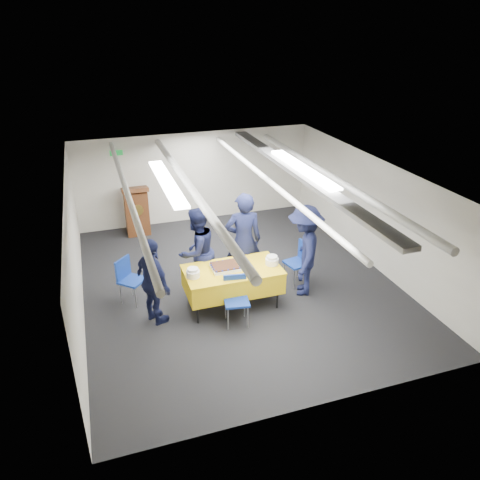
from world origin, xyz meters
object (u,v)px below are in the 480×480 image
Objects in this scene: chair_right at (300,258)px; chair_left at (128,276)px; chair_near at (236,295)px; sailor_a at (243,241)px; sailor_d at (304,251)px; sheet_cake at (225,267)px; podium at (137,210)px; sailor_c at (153,282)px; serving_table at (233,279)px; sailor_b at (197,251)px.

chair_right and chair_left have the same top height.
chair_left is at bearing 143.71° from chair_near.
sailor_d is (1.00, -0.62, -0.08)m from sailor_a.
podium is at bearing 106.79° from sheet_cake.
sailor_a is 1.22× the size of sailor_c.
podium reaches higher than chair_near.
sheet_cake reaches higher than serving_table.
sailor_a is at bearing -94.50° from sailor_d.
podium is 1.44× the size of chair_left.
sailor_a reaches higher than chair_near.
chair_right reaches higher than sheet_cake.
serving_table is 0.28m from sheet_cake.
chair_right is 1.00× the size of chair_left.
sheet_cake is at bearing -23.49° from chair_left.
chair_near is at bearing -44.64° from sailor_d.
serving_table is 0.89× the size of sailor_a.
chair_right is 0.55× the size of sailor_c.
sailor_d reaches higher than chair_left.
podium reaches higher than chair_left.
sailor_b reaches higher than chair_near.
podium is at bearing -117.43° from sailor_d.
sailor_c is at bearing -171.38° from chair_right.
chair_near and chair_right have the same top height.
chair_near is at bearing -130.98° from sailor_c.
sailor_b is at bearing 119.27° from sheet_cake.
chair_left is (-3.33, 0.38, 0.00)m from chair_right.
sailor_a reaches higher than sailor_c.
sailor_a reaches higher than chair_left.
chair_left is 1.35m from sailor_b.
sheet_cake is at bearing 157.80° from serving_table.
chair_left is at bearing -75.89° from sailor_d.
chair_left is at bearing 5.71° from sailor_a.
sailor_d reaches higher than serving_table.
sheet_cake is 1.55m from sailor_d.
podium is 0.72× the size of sailor_b.
chair_right is at bearing 11.77° from sheet_cake.
chair_near is 1.00× the size of chair_left.
sailor_d reaches higher than podium.
serving_table is 2.00× the size of chair_left.
chair_near and chair_left have the same top height.
sailor_a reaches higher than chair_right.
sailor_b reaches higher than serving_table.
chair_right is (1.66, 0.35, -0.28)m from sheet_cake.
sheet_cake is 3.92m from podium.
sailor_c is (-2.97, -0.45, 0.26)m from chair_right.
serving_table is 0.88m from sailor_a.
sailor_c is (-1.43, -0.06, 0.24)m from serving_table.
sailor_b is at bearing 124.73° from serving_table.
chair_left is at bearing 156.51° from sheet_cake.
sailor_d reaches higher than sailor_c.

